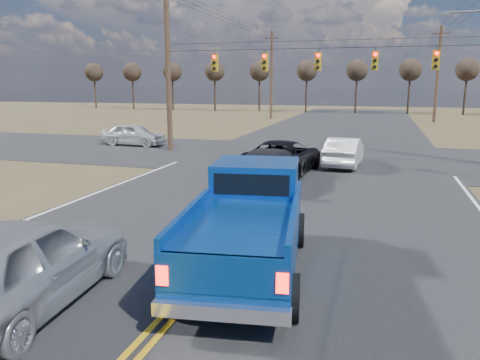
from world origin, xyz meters
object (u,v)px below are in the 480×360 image
(white_car_queue, at_px, (344,152))
(dgrey_car_queue, at_px, (271,166))
(black_suv, at_px, (283,157))
(silver_suv, at_px, (21,263))
(pickup_truck, at_px, (248,223))
(cross_car_west, at_px, (134,135))

(white_car_queue, relative_size, dgrey_car_queue, 0.85)
(dgrey_car_queue, bearing_deg, black_suv, -85.66)
(silver_suv, height_order, dgrey_car_queue, silver_suv)
(pickup_truck, xyz_separation_m, silver_suv, (-3.51, -2.97, -0.20))
(silver_suv, xyz_separation_m, dgrey_car_queue, (1.94, 12.08, -0.14))
(silver_suv, relative_size, black_suv, 0.93)
(pickup_truck, relative_size, white_car_queue, 1.41)
(dgrey_car_queue, bearing_deg, cross_car_west, -34.58)
(pickup_truck, relative_size, silver_suv, 1.19)
(white_car_queue, bearing_deg, silver_suv, 78.38)
(dgrey_car_queue, distance_m, cross_car_west, 14.90)
(black_suv, bearing_deg, silver_suv, 88.71)
(pickup_truck, bearing_deg, black_suv, 89.94)
(black_suv, distance_m, white_car_queue, 3.88)
(pickup_truck, bearing_deg, dgrey_car_queue, 91.97)
(white_car_queue, bearing_deg, pickup_truck, 88.92)
(silver_suv, bearing_deg, dgrey_car_queue, -103.48)
(silver_suv, xyz_separation_m, cross_car_west, (-9.65, 21.44, -0.15))
(silver_suv, bearing_deg, white_car_queue, -109.01)
(silver_suv, distance_m, white_car_queue, 17.97)
(silver_suv, bearing_deg, pickup_truck, -144.12)
(silver_suv, relative_size, cross_car_west, 1.20)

